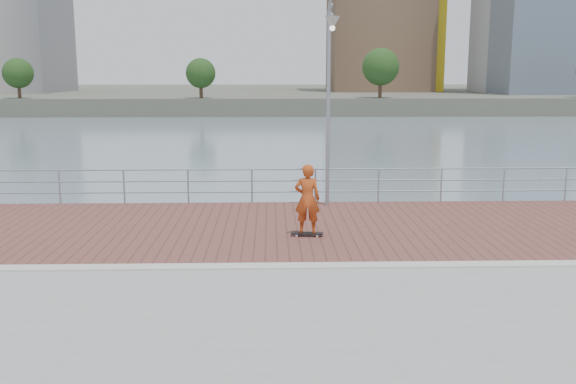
{
  "coord_description": "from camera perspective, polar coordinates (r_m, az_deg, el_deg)",
  "views": [
    {
      "loc": [
        -0.43,
        -13.39,
        4.21
      ],
      "look_at": [
        0.0,
        2.0,
        1.3
      ],
      "focal_mm": 40.0,
      "sensor_mm": 36.0,
      "label": 1
    }
  ],
  "objects": [
    {
      "name": "brick_lane",
      "position": [
        17.5,
        -0.15,
        -3.18
      ],
      "size": [
        40.0,
        6.8,
        0.02
      ],
      "primitive_type": "cube",
      "color": "brown",
      "rests_on": "seawall"
    },
    {
      "name": "guardrail",
      "position": [
        20.69,
        -0.39,
        0.91
      ],
      "size": [
        39.06,
        0.06,
        1.13
      ],
      "color": "#8C9EA8",
      "rests_on": "brick_lane"
    },
    {
      "name": "shoreline_trees",
      "position": [
        90.63,
        -5.94,
        10.73
      ],
      "size": [
        109.62,
        5.17,
        6.89
      ],
      "color": "#473323",
      "rests_on": "far_shore"
    },
    {
      "name": "skateboarder",
      "position": [
        16.35,
        1.72,
        -0.61
      ],
      "size": [
        0.7,
        0.5,
        1.8
      ],
      "primitive_type": "imported",
      "rotation": [
        0.0,
        0.0,
        3.03
      ],
      "color": "#AF4117",
      "rests_on": "skateboard"
    },
    {
      "name": "street_lamp",
      "position": [
        19.53,
        3.76,
        10.96
      ],
      "size": [
        0.44,
        1.28,
        6.06
      ],
      "color": "gray",
      "rests_on": "brick_lane"
    },
    {
      "name": "far_shore",
      "position": [
        135.98,
        -1.44,
        8.6
      ],
      "size": [
        320.0,
        95.0,
        2.5
      ],
      "primitive_type": "cube",
      "color": "#4C5142",
      "rests_on": "ground"
    },
    {
      "name": "water",
      "position": [
        14.76,
        0.22,
        -14.17
      ],
      "size": [
        400.0,
        400.0,
        0.0
      ],
      "primitive_type": "plane",
      "color": "slate",
      "rests_on": "ground"
    },
    {
      "name": "skateboard",
      "position": [
        16.56,
        1.71,
        -3.7
      ],
      "size": [
        0.84,
        0.3,
        0.1
      ],
      "rotation": [
        0.0,
        0.0,
        -0.11
      ],
      "color": "black",
      "rests_on": "brick_lane"
    },
    {
      "name": "curb",
      "position": [
        14.03,
        0.23,
        -6.63
      ],
      "size": [
        40.0,
        0.4,
        0.06
      ],
      "primitive_type": "cube",
      "color": "#B7B5AD",
      "rests_on": "seawall"
    }
  ]
}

